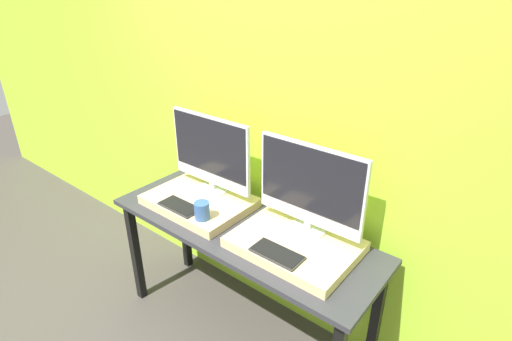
% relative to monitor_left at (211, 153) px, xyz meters
% --- Properties ---
extents(wall_back, '(8.00, 0.04, 2.60)m').
position_rel_monitor_left_xyz_m(wall_back, '(0.35, 0.22, 0.19)').
color(wall_back, '#9ED12D').
rests_on(wall_back, ground_plane).
extents(workbench, '(1.64, 0.57, 0.80)m').
position_rel_monitor_left_xyz_m(workbench, '(0.35, -0.14, -0.41)').
color(workbench, '#2D2D33').
rests_on(workbench, ground_plane).
extents(wooden_riser_left, '(0.62, 0.46, 0.05)m').
position_rel_monitor_left_xyz_m(wooden_riser_left, '(0.00, -0.12, -0.28)').
color(wooden_riser_left, '#D6B77F').
rests_on(wooden_riser_left, workbench).
extents(monitor_left, '(0.60, 0.20, 0.49)m').
position_rel_monitor_left_xyz_m(monitor_left, '(0.00, 0.00, 0.00)').
color(monitor_left, silver).
rests_on(monitor_left, wooden_riser_left).
extents(keyboard_left, '(0.26, 0.12, 0.01)m').
position_rel_monitor_left_xyz_m(keyboard_left, '(0.00, -0.27, -0.25)').
color(keyboard_left, '#2D2D2D').
rests_on(keyboard_left, wooden_riser_left).
extents(mug, '(0.09, 0.09, 0.10)m').
position_rel_monitor_left_xyz_m(mug, '(0.19, -0.27, -0.20)').
color(mug, '#335693').
rests_on(mug, wooden_riser_left).
extents(wooden_riser_right, '(0.62, 0.46, 0.05)m').
position_rel_monitor_left_xyz_m(wooden_riser_right, '(0.70, -0.12, -0.28)').
color(wooden_riser_right, '#D6B77F').
rests_on(wooden_riser_right, workbench).
extents(monitor_right, '(0.60, 0.20, 0.49)m').
position_rel_monitor_left_xyz_m(monitor_right, '(0.70, 0.00, 0.00)').
color(monitor_right, silver).
rests_on(monitor_right, wooden_riser_right).
extents(keyboard_right, '(0.26, 0.12, 0.01)m').
position_rel_monitor_left_xyz_m(keyboard_right, '(0.70, -0.27, -0.25)').
color(keyboard_right, '#2D2D2D').
rests_on(keyboard_right, wooden_riser_right).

